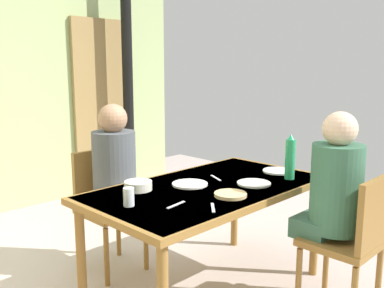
{
  "coord_description": "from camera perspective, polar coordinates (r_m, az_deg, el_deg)",
  "views": [
    {
      "loc": [
        -1.52,
        -1.76,
        1.47
      ],
      "look_at": [
        0.41,
        0.16,
        0.98
      ],
      "focal_mm": 40.18,
      "sensor_mm": 36.0,
      "label": 1
    }
  ],
  "objects": [
    {
      "name": "dinner_plate_near_right",
      "position": [
        3.14,
        11.37,
        -3.53
      ],
      "size": [
        0.22,
        0.22,
        0.01
      ],
      "primitive_type": "cylinder",
      "color": "white",
      "rests_on": "dining_table"
    },
    {
      "name": "chair_far_diner",
      "position": [
        3.21,
        -11.37,
        -7.55
      ],
      "size": [
        0.4,
        0.4,
        0.87
      ],
      "rotation": [
        0.0,
        0.0,
        3.14
      ],
      "color": "olive",
      "rests_on": "ground_plane"
    },
    {
      "name": "dining_table",
      "position": [
        2.74,
        2.24,
        -6.92
      ],
      "size": [
        1.57,
        0.87,
        0.73
      ],
      "color": "olive",
      "rests_on": "ground_plane"
    },
    {
      "name": "bread_plate_sliced",
      "position": [
        2.52,
        5.13,
        -6.7
      ],
      "size": [
        0.19,
        0.19,
        0.02
      ],
      "primitive_type": "cylinder",
      "color": "#DBB77A",
      "rests_on": "dining_table"
    },
    {
      "name": "dinner_plate_far_center",
      "position": [
        2.74,
        -0.28,
        -5.33
      ],
      "size": [
        0.23,
        0.23,
        0.01
      ],
      "primitive_type": "cylinder",
      "color": "white",
      "rests_on": "dining_table"
    },
    {
      "name": "door_wooden",
      "position": [
        5.16,
        -11.5,
        4.89
      ],
      "size": [
        0.8,
        0.05,
        2.0
      ],
      "primitive_type": "cube",
      "color": "olive",
      "rests_on": "ground_plane"
    },
    {
      "name": "person_near_diner",
      "position": [
        2.66,
        18.36,
        -5.28
      ],
      "size": [
        0.3,
        0.37,
        0.77
      ],
      "color": "#38644F",
      "rests_on": "ground_plane"
    },
    {
      "name": "person_far_diner",
      "position": [
        3.03,
        -10.12,
        -3.03
      ],
      "size": [
        0.3,
        0.37,
        0.77
      ],
      "rotation": [
        0.0,
        0.0,
        3.14
      ],
      "color": "#4E5552",
      "rests_on": "ground_plane"
    },
    {
      "name": "cutlery_fork_near",
      "position": [
        2.32,
        2.79,
        -8.45
      ],
      "size": [
        0.12,
        0.12,
        0.0
      ],
      "primitive_type": "cube",
      "rotation": [
        0.0,
        0.0,
        3.93
      ],
      "color": "silver",
      "rests_on": "dining_table"
    },
    {
      "name": "serving_bowl_center",
      "position": [
        2.65,
        -7.16,
        -5.5
      ],
      "size": [
        0.17,
        0.17,
        0.05
      ],
      "primitive_type": "cylinder",
      "color": "silver",
      "rests_on": "dining_table"
    },
    {
      "name": "cutlery_knife_far",
      "position": [
        2.91,
        3.17,
        -4.51
      ],
      "size": [
        0.08,
        0.14,
        0.0
      ],
      "primitive_type": "cube",
      "rotation": [
        0.0,
        0.0,
        1.14
      ],
      "color": "silver",
      "rests_on": "dining_table"
    },
    {
      "name": "cutlery_knife_near",
      "position": [
        2.36,
        -2.14,
        -8.07
      ],
      "size": [
        0.15,
        0.04,
        0.0
      ],
      "primitive_type": "cube",
      "rotation": [
        0.0,
        0.0,
        0.16
      ],
      "color": "silver",
      "rests_on": "dining_table"
    },
    {
      "name": "chair_near_diner",
      "position": [
        2.69,
        20.65,
        -11.59
      ],
      "size": [
        0.4,
        0.4,
        0.87
      ],
      "color": "olive",
      "rests_on": "ground_plane"
    },
    {
      "name": "stove_pipe_column",
      "position": [
        5.0,
        -8.56,
        9.44
      ],
      "size": [
        0.12,
        0.12,
        2.81
      ],
      "primitive_type": "cylinder",
      "color": "black",
      "rests_on": "ground_plane"
    },
    {
      "name": "dinner_plate_near_left",
      "position": [
        2.79,
        8.21,
        -5.18
      ],
      "size": [
        0.21,
        0.21,
        0.01
      ],
      "primitive_type": "cylinder",
      "color": "white",
      "rests_on": "dining_table"
    },
    {
      "name": "drinking_glass_by_near_diner",
      "position": [
        2.36,
        -8.4,
        -6.96
      ],
      "size": [
        0.06,
        0.06,
        0.1
      ],
      "primitive_type": "cylinder",
      "color": "silver",
      "rests_on": "dining_table"
    },
    {
      "name": "water_bottle_green_near",
      "position": [
        2.93,
        12.9,
        -1.82
      ],
      "size": [
        0.07,
        0.07,
        0.3
      ],
      "color": "#27965A",
      "rests_on": "dining_table"
    }
  ]
}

